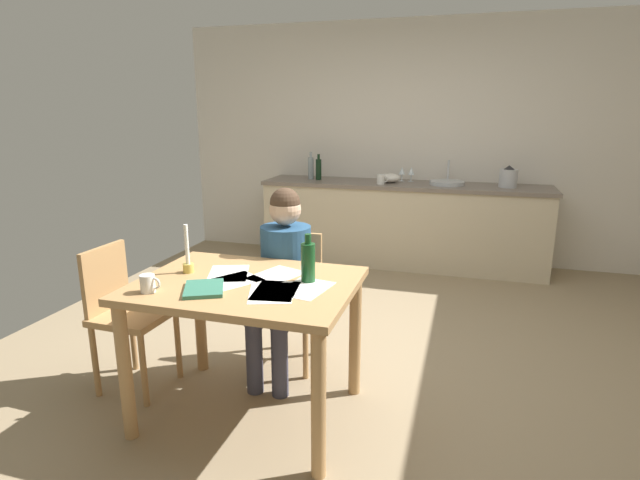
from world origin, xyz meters
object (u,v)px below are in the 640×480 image
book_magazine (204,289)px  sink_unit (447,183)px  chair_side_empty (125,310)px  candlestick (188,259)px  wine_glass_near_sink (411,171)px  person_seated (283,271)px  wine_bottle_on_table (308,262)px  chair_at_table (291,292)px  mixing_bowl (390,178)px  stovetop_kettle (508,177)px  dining_table (247,304)px  bottle_vinegar (319,169)px  wine_glass_by_kettle (402,171)px  bottle_oil (311,168)px  teacup_on_counter (381,179)px  coffee_mug (148,283)px

book_magazine → sink_unit: size_ratio=0.68×
chair_side_empty → candlestick: candlestick is taller
chair_side_empty → wine_glass_near_sink: wine_glass_near_sink is taller
chair_side_empty → sink_unit: size_ratio=2.44×
person_seated → wine_bottle_on_table: (0.31, -0.43, 0.21)m
chair_at_table → wine_glass_near_sink: size_ratio=5.61×
mixing_bowl → wine_glass_near_sink: 0.26m
person_seated → chair_side_empty: size_ratio=1.36×
chair_at_table → stovetop_kettle: size_ratio=3.93×
dining_table → candlestick: size_ratio=4.19×
candlestick → book_magazine: candlestick is taller
bottle_vinegar → wine_glass_by_kettle: bearing=9.8°
wine_bottle_on_table → mixing_bowl: (-0.04, 3.00, 0.06)m
sink_unit → bottle_oil: bearing=179.3°
bottle_vinegar → sink_unit: bearing=0.5°
sink_unit → teacup_on_counter: bearing=-167.0°
chair_at_table → stovetop_kettle: (1.47, 2.42, 0.52)m
person_seated → bottle_oil: (-0.63, 2.59, 0.35)m
stovetop_kettle → dining_table: bearing=-115.4°
sink_unit → bottle_vinegar: bearing=-179.5°
mixing_bowl → wine_glass_by_kettle: wine_glass_by_kettle is taller
dining_table → coffee_mug: 0.51m
person_seated → wine_glass_by_kettle: person_seated is taller
book_magazine → sink_unit: bearing=46.9°
coffee_mug → wine_glass_by_kettle: wine_glass_by_kettle is taller
candlestick → sink_unit: 3.29m
coffee_mug → mixing_bowl: size_ratio=0.50×
dining_table → chair_side_empty: 0.85m
wine_bottle_on_table → sink_unit: 3.06m
chair_side_empty → mixing_bowl: mixing_bowl is taller
dining_table → wine_bottle_on_table: wine_bottle_on_table is taller
wine_bottle_on_table → stovetop_kettle: stovetop_kettle is taller
wine_glass_near_sink → wine_glass_by_kettle: 0.10m
candlestick → sink_unit: (1.24, 3.05, 0.06)m
wine_glass_near_sink → stovetop_kettle: bearing=-8.6°
chair_at_table → dining_table: bearing=-90.2°
wine_glass_by_kettle → chair_at_table: bearing=-98.4°
chair_at_table → mixing_bowl: mixing_bowl is taller
chair_side_empty → wine_bottle_on_table: wine_bottle_on_table is taller
stovetop_kettle → wine_glass_by_kettle: size_ratio=1.43×
chair_side_empty → bottle_oil: (0.21, 3.05, 0.53)m
bottle_oil → wine_glass_by_kettle: bearing=7.3°
candlestick → wine_bottle_on_table: bearing=3.6°
dining_table → wine_glass_near_sink: 3.30m
wine_glass_by_kettle → wine_glass_near_sink: bearing=0.0°
dining_table → mixing_bowl: (0.27, 3.10, 0.29)m
book_magazine → stovetop_kettle: 3.66m
person_seated → candlestick: 0.63m
dining_table → wine_glass_near_sink: wine_glass_near_sink is taller
person_seated → bottle_oil: 2.69m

